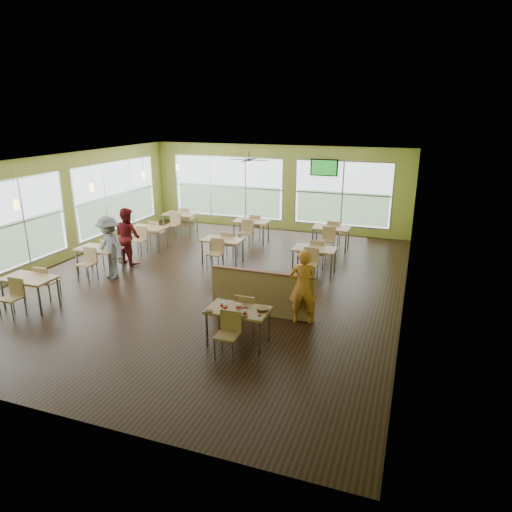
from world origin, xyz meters
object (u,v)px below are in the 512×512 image
object	(u,v)px
half_wall_divider	(262,293)
man_plaid	(303,287)
main_table	(238,315)
food_basket	(263,309)

from	to	relation	value
half_wall_divider	man_plaid	world-z (taller)	man_plaid
half_wall_divider	main_table	bearing A→B (deg)	-90.00
main_table	half_wall_divider	bearing A→B (deg)	90.00
man_plaid	food_basket	world-z (taller)	man_plaid
man_plaid	food_basket	xyz separation A→B (m)	(-0.47, -1.28, -0.05)
half_wall_divider	food_basket	bearing A→B (deg)	-70.76
main_table	half_wall_divider	xyz separation A→B (m)	(0.00, 1.45, -0.11)
man_plaid	food_basket	bearing A→B (deg)	55.26
food_basket	man_plaid	bearing A→B (deg)	69.69
main_table	food_basket	bearing A→B (deg)	10.69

